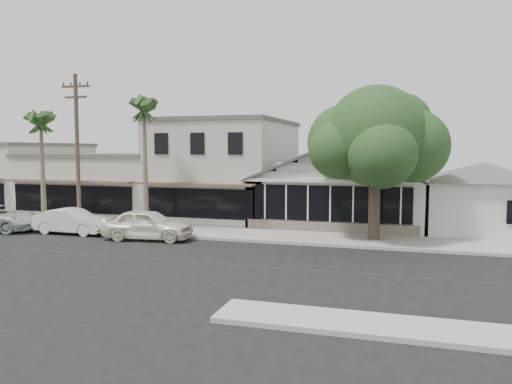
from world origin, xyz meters
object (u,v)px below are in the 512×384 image
(car_0, at_px, (148,225))
(car_1, at_px, (72,221))
(utility_pole, at_px, (77,149))
(shade_tree, at_px, (375,139))

(car_0, distance_m, car_1, 5.02)
(utility_pole, distance_m, car_1, 4.14)
(utility_pole, xyz_separation_m, shade_tree, (16.42, 1.96, 0.47))
(utility_pole, xyz_separation_m, car_0, (5.06, -1.13, -3.98))
(utility_pole, distance_m, car_0, 6.54)
(utility_pole, distance_m, shade_tree, 16.55)
(utility_pole, height_order, car_1, utility_pole)
(shade_tree, bearing_deg, utility_pole, -173.18)
(utility_pole, height_order, car_0, utility_pole)
(car_1, bearing_deg, shade_tree, -80.54)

